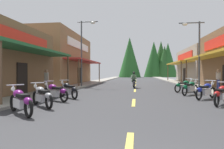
{
  "coord_description": "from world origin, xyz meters",
  "views": [
    {
      "loc": [
        0.15,
        -1.56,
        1.48
      ],
      "look_at": [
        -3.9,
        30.26,
        1.14
      ],
      "focal_mm": 31.25,
      "sensor_mm": 36.0,
      "label": 1
    }
  ],
  "objects_px": {
    "streetlamp_left": "(84,45)",
    "motorcycle_parked_left_1": "(42,96)",
    "motorcycle_parked_right_4": "(184,86)",
    "streetlamp_right": "(195,45)",
    "motorcycle_parked_right_3": "(190,87)",
    "motorcycle_parked_right_1": "(221,94)",
    "motorcycle_parked_left_3": "(68,90)",
    "motorcycle_parked_left_0": "(21,101)",
    "motorcycle_parked_left_2": "(55,92)",
    "rider_cruising_lead": "(134,81)",
    "pedestrian_browsing": "(46,79)",
    "pedestrian_by_shop": "(218,78)",
    "motorcycle_parked_right_2": "(206,90)"
  },
  "relations": [
    {
      "from": "streetlamp_left",
      "to": "motorcycle_parked_left_1",
      "type": "relative_size",
      "value": 4.03
    },
    {
      "from": "motorcycle_parked_right_4",
      "to": "streetlamp_left",
      "type": "bearing_deg",
      "value": 117.69
    },
    {
      "from": "streetlamp_right",
      "to": "motorcycle_parked_right_3",
      "type": "distance_m",
      "value": 5.34
    },
    {
      "from": "motorcycle_parked_right_1",
      "to": "motorcycle_parked_left_3",
      "type": "relative_size",
      "value": 1.09
    },
    {
      "from": "motorcycle_parked_left_1",
      "to": "motorcycle_parked_left_0",
      "type": "bearing_deg",
      "value": 130.85
    },
    {
      "from": "streetlamp_right",
      "to": "motorcycle_parked_left_3",
      "type": "xyz_separation_m",
      "value": [
        -8.84,
        -6.45,
        -3.32
      ]
    },
    {
      "from": "motorcycle_parked_right_3",
      "to": "motorcycle_parked_left_2",
      "type": "distance_m",
      "value": 8.55
    },
    {
      "from": "streetlamp_right",
      "to": "motorcycle_parked_left_2",
      "type": "xyz_separation_m",
      "value": [
        -9.13,
        -7.65,
        -3.32
      ]
    },
    {
      "from": "streetlamp_left",
      "to": "motorcycle_parked_left_2",
      "type": "xyz_separation_m",
      "value": [
        1.04,
        -9.51,
        -3.81
      ]
    },
    {
      "from": "rider_cruising_lead",
      "to": "pedestrian_browsing",
      "type": "distance_m",
      "value": 8.29
    },
    {
      "from": "motorcycle_parked_left_0",
      "to": "motorcycle_parked_left_2",
      "type": "distance_m",
      "value": 3.25
    },
    {
      "from": "streetlamp_right",
      "to": "motorcycle_parked_left_0",
      "type": "xyz_separation_m",
      "value": [
        -8.98,
        -10.9,
        -3.32
      ]
    },
    {
      "from": "pedestrian_browsing",
      "to": "motorcycle_parked_left_2",
      "type": "bearing_deg",
      "value": 69.86
    },
    {
      "from": "motorcycle_parked_left_2",
      "to": "pedestrian_by_shop",
      "type": "relative_size",
      "value": 1.07
    },
    {
      "from": "motorcycle_parked_right_1",
      "to": "motorcycle_parked_left_2",
      "type": "distance_m",
      "value": 8.06
    },
    {
      "from": "motorcycle_parked_right_1",
      "to": "motorcycle_parked_left_1",
      "type": "bearing_deg",
      "value": 137.72
    },
    {
      "from": "motorcycle_parked_right_1",
      "to": "motorcycle_parked_left_1",
      "type": "height_order",
      "value": "same"
    },
    {
      "from": "motorcycle_parked_right_3",
      "to": "streetlamp_left",
      "type": "bearing_deg",
      "value": 97.61
    },
    {
      "from": "motorcycle_parked_left_3",
      "to": "motorcycle_parked_left_0",
      "type": "bearing_deg",
      "value": 131.21
    },
    {
      "from": "motorcycle_parked_right_3",
      "to": "pedestrian_browsing",
      "type": "xyz_separation_m",
      "value": [
        -9.82,
        -0.34,
        0.51
      ]
    },
    {
      "from": "motorcycle_parked_left_1",
      "to": "motorcycle_parked_left_3",
      "type": "bearing_deg",
      "value": -49.77
    },
    {
      "from": "streetlamp_right",
      "to": "motorcycle_parked_left_3",
      "type": "height_order",
      "value": "streetlamp_right"
    },
    {
      "from": "pedestrian_by_shop",
      "to": "rider_cruising_lead",
      "type": "bearing_deg",
      "value": 150.6
    },
    {
      "from": "motorcycle_parked_right_1",
      "to": "rider_cruising_lead",
      "type": "xyz_separation_m",
      "value": [
        -4.13,
        9.21,
        0.17
      ]
    },
    {
      "from": "streetlamp_left",
      "to": "pedestrian_browsing",
      "type": "relative_size",
      "value": 3.89
    },
    {
      "from": "motorcycle_parked_left_1",
      "to": "pedestrian_by_shop",
      "type": "distance_m",
      "value": 13.75
    },
    {
      "from": "motorcycle_parked_left_0",
      "to": "motorcycle_parked_left_1",
      "type": "xyz_separation_m",
      "value": [
        0.03,
        1.5,
        0.0
      ]
    },
    {
      "from": "rider_cruising_lead",
      "to": "pedestrian_by_shop",
      "type": "height_order",
      "value": "pedestrian_by_shop"
    },
    {
      "from": "motorcycle_parked_left_3",
      "to": "streetlamp_right",
      "type": "bearing_deg",
      "value": -100.96
    },
    {
      "from": "motorcycle_parked_right_4",
      "to": "rider_cruising_lead",
      "type": "distance_m",
      "value": 5.18
    },
    {
      "from": "streetlamp_left",
      "to": "motorcycle_parked_right_3",
      "type": "bearing_deg",
      "value": -33.54
    },
    {
      "from": "motorcycle_parked_left_2",
      "to": "rider_cruising_lead",
      "type": "xyz_separation_m",
      "value": [
        3.93,
        9.05,
        0.17
      ]
    },
    {
      "from": "motorcycle_parked_right_1",
      "to": "rider_cruising_lead",
      "type": "relative_size",
      "value": 0.83
    },
    {
      "from": "motorcycle_parked_right_1",
      "to": "motorcycle_parked_left_0",
      "type": "relative_size",
      "value": 1.03
    },
    {
      "from": "motorcycle_parked_right_4",
      "to": "pedestrian_browsing",
      "type": "bearing_deg",
      "value": 154.35
    },
    {
      "from": "streetlamp_right",
      "to": "motorcycle_parked_right_1",
      "type": "distance_m",
      "value": 8.56
    },
    {
      "from": "motorcycle_parked_left_3",
      "to": "pedestrian_by_shop",
      "type": "height_order",
      "value": "pedestrian_by_shop"
    },
    {
      "from": "pedestrian_by_shop",
      "to": "motorcycle_parked_right_1",
      "type": "bearing_deg",
      "value": -123.4
    },
    {
      "from": "motorcycle_parked_right_1",
      "to": "streetlamp_left",
      "type": "bearing_deg",
      "value": 79.5
    },
    {
      "from": "motorcycle_parked_right_2",
      "to": "motorcycle_parked_right_4",
      "type": "bearing_deg",
      "value": 49.25
    },
    {
      "from": "pedestrian_browsing",
      "to": "motorcycle_parked_right_1",
      "type": "bearing_deg",
      "value": 108.59
    },
    {
      "from": "motorcycle_parked_right_3",
      "to": "motorcycle_parked_left_0",
      "type": "height_order",
      "value": "same"
    },
    {
      "from": "motorcycle_parked_right_1",
      "to": "motorcycle_parked_right_2",
      "type": "distance_m",
      "value": 1.93
    },
    {
      "from": "motorcycle_parked_right_1",
      "to": "pedestrian_by_shop",
      "type": "distance_m",
      "value": 7.69
    },
    {
      "from": "motorcycle_parked_left_0",
      "to": "pedestrian_by_shop",
      "type": "height_order",
      "value": "pedestrian_by_shop"
    },
    {
      "from": "streetlamp_left",
      "to": "motorcycle_parked_right_4",
      "type": "xyz_separation_m",
      "value": [
        8.78,
        -3.96,
        -3.81
      ]
    },
    {
      "from": "motorcycle_parked_right_4",
      "to": "motorcycle_parked_left_1",
      "type": "distance_m",
      "value": 10.52
    },
    {
      "from": "motorcycle_parked_right_2",
      "to": "motorcycle_parked_left_3",
      "type": "relative_size",
      "value": 0.97
    },
    {
      "from": "streetlamp_left",
      "to": "pedestrian_by_shop",
      "type": "bearing_deg",
      "value": -11.91
    },
    {
      "from": "motorcycle_parked_right_4",
      "to": "rider_cruising_lead",
      "type": "height_order",
      "value": "rider_cruising_lead"
    }
  ]
}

